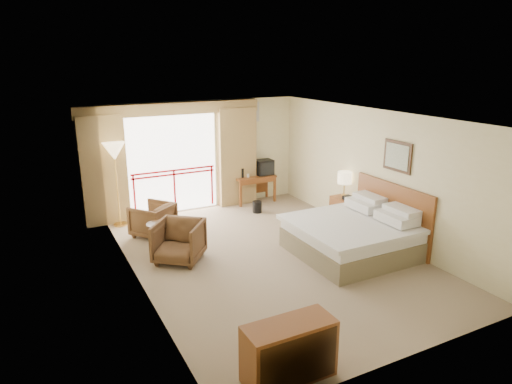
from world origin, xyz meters
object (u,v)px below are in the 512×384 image
wastebasket (257,207)px  side_table (160,232)px  bed (353,235)px  floor_lamp (114,155)px  nightstand (344,211)px  table_lamp (345,178)px  desk (253,181)px  armchair_far (154,235)px  dresser (289,351)px  armchair_near (180,261)px  tv (264,167)px

wastebasket → side_table: side_table is taller
bed → floor_lamp: size_ratio=1.11×
nightstand → wastebasket: (-1.37, 1.68, -0.19)m
bed → table_lamp: (0.85, 1.41, 0.72)m
desk → nightstand: bearing=-66.0°
table_lamp → side_table: 4.22m
desk → armchair_far: 3.30m
dresser → armchair_near: bearing=96.0°
desk → floor_lamp: floor_lamp is taller
tv → armchair_near: bearing=-160.0°
nightstand → dresser: bearing=-134.9°
armchair_near → side_table: (-0.18, 0.62, 0.39)m
wastebasket → side_table: bearing=-156.5°
side_table → desk: bearing=33.7°
tv → bed: bearing=-110.9°
armchair_far → side_table: 0.96m
desk → tv: 0.47m
nightstand → tv: size_ratio=1.49×
bed → wastebasket: bed is taller
nightstand → armchair_far: size_ratio=0.83×
nightstand → armchair_far: (-4.06, 1.35, -0.33)m
nightstand → desk: desk is taller
floor_lamp → tv: bearing=2.5°
armchair_far → floor_lamp: bearing=-100.4°
table_lamp → wastebasket: 2.33m
bed → armchair_near: bed is taller
armchair_near → floor_lamp: floor_lamp is taller
armchair_far → bed: bearing=102.0°
nightstand → side_table: size_ratio=1.15×
tv → armchair_far: bearing=179.7°
floor_lamp → nightstand: bearing=-27.0°
nightstand → floor_lamp: bearing=152.6°
wastebasket → dresser: dresser is taller
floor_lamp → dresser: size_ratio=1.74×
bed → floor_lamp: 5.40m
nightstand → table_lamp: 0.77m
table_lamp → dresser: (-3.83, -3.96, -0.73)m
tv → dresser: size_ratio=0.40×
side_table → floor_lamp: floor_lamp is taller
desk → dresser: size_ratio=0.99×
bed → wastebasket: bearing=99.8°
nightstand → side_table: 4.17m
armchair_far → side_table: side_table is taller
bed → wastebasket: 3.10m
tv → side_table: size_ratio=0.77×
table_lamp → floor_lamp: 5.14m
wastebasket → armchair_far: bearing=-173.0°
tv → floor_lamp: (-3.83, -0.17, 0.74)m
nightstand → desk: bearing=111.8°
table_lamp → tv: size_ratio=1.27×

